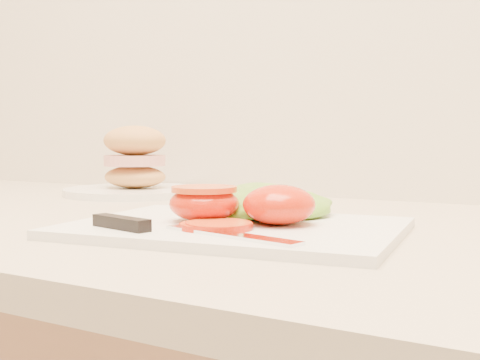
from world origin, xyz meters
The scene contains 9 objects.
cutting_board centered at (-0.35, 1.60, 0.94)m, with size 0.34×0.24×0.01m, color white.
tomato_half_dome centered at (-0.31, 1.61, 0.96)m, with size 0.08×0.08×0.04m, color red.
tomato_half_cut centered at (-0.39, 1.59, 0.96)m, with size 0.08×0.08×0.04m.
tomato_slice_0 centered at (-0.35, 1.56, 0.94)m, with size 0.06×0.06×0.01m, color #F45521.
tomato_slice_1 centered at (-0.36, 1.55, 0.94)m, with size 0.06×0.06×0.01m, color #F45521.
lettuce_leaf_0 centered at (-0.38, 1.66, 0.96)m, with size 0.17×0.11×0.03m, color #76AA2D.
lettuce_leaf_1 centered at (-0.34, 1.67, 0.95)m, with size 0.12×0.09×0.03m, color #76AA2D.
knife centered at (-0.39, 1.51, 0.94)m, with size 0.23×0.06×0.01m.
sandwich_plate centered at (-0.72, 1.88, 0.97)m, with size 0.25×0.25×0.12m.
Camera 1 is at (-0.04, 1.06, 1.03)m, focal length 45.00 mm.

